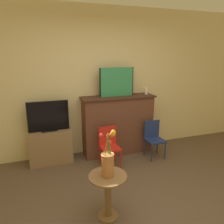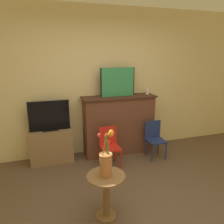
{
  "view_description": "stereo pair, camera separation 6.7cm",
  "coord_description": "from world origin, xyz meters",
  "px_view_note": "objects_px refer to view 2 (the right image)",
  "views": [
    {
      "loc": [
        -1.06,
        -1.81,
        1.89
      ],
      "look_at": [
        -0.03,
        1.19,
        1.03
      ],
      "focal_mm": 35.0,
      "sensor_mm": 36.0,
      "label": 1
    },
    {
      "loc": [
        -1.0,
        -1.84,
        1.89
      ],
      "look_at": [
        -0.03,
        1.19,
        1.03
      ],
      "focal_mm": 35.0,
      "sensor_mm": 36.0,
      "label": 2
    }
  ],
  "objects_px": {
    "chair_red": "(109,144)",
    "painting": "(118,82)",
    "tv_monitor": "(49,116)",
    "chair_blue": "(154,137)",
    "vase_tulips": "(106,161)"
  },
  "relations": [
    {
      "from": "tv_monitor",
      "to": "chair_blue",
      "type": "xyz_separation_m",
      "value": [
        1.83,
        -0.4,
        -0.45
      ]
    },
    {
      "from": "vase_tulips",
      "to": "chair_red",
      "type": "bearing_deg",
      "value": 71.33
    },
    {
      "from": "chair_red",
      "to": "painting",
      "type": "bearing_deg",
      "value": 56.27
    },
    {
      "from": "painting",
      "to": "chair_blue",
      "type": "bearing_deg",
      "value": -34.5
    },
    {
      "from": "painting",
      "to": "vase_tulips",
      "type": "bearing_deg",
      "value": -113.16
    },
    {
      "from": "chair_blue",
      "to": "vase_tulips",
      "type": "relative_size",
      "value": 1.23
    },
    {
      "from": "chair_red",
      "to": "tv_monitor",
      "type": "bearing_deg",
      "value": 154.94
    },
    {
      "from": "chair_red",
      "to": "chair_blue",
      "type": "relative_size",
      "value": 1.0
    },
    {
      "from": "painting",
      "to": "vase_tulips",
      "type": "height_order",
      "value": "painting"
    },
    {
      "from": "chair_red",
      "to": "vase_tulips",
      "type": "relative_size",
      "value": 1.23
    },
    {
      "from": "chair_blue",
      "to": "vase_tulips",
      "type": "xyz_separation_m",
      "value": [
        -1.29,
        -1.24,
        0.34
      ]
    },
    {
      "from": "chair_red",
      "to": "vase_tulips",
      "type": "xyz_separation_m",
      "value": [
        -0.4,
        -1.19,
        0.34
      ]
    },
    {
      "from": "vase_tulips",
      "to": "tv_monitor",
      "type": "bearing_deg",
      "value": 108.26
    },
    {
      "from": "tv_monitor",
      "to": "chair_blue",
      "type": "distance_m",
      "value": 1.92
    },
    {
      "from": "painting",
      "to": "tv_monitor",
      "type": "xyz_separation_m",
      "value": [
        -1.24,
        -0.01,
        -0.54
      ]
    }
  ]
}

